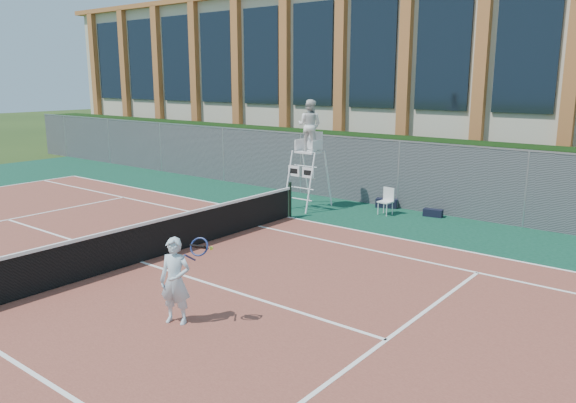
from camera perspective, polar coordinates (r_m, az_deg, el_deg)
The scene contains 12 objects.
ground at distance 13.53m, azimuth -14.72°, elevation -6.08°, with size 120.00×120.00×0.00m, color #233814.
apron at distance 14.11m, azimuth -11.48°, elevation -5.12°, with size 36.00×20.00×0.01m, color #0B3423.
tennis_court at distance 13.52m, azimuth -14.72°, elevation -6.00°, with size 23.77×10.97×0.02m, color brown.
tennis_net at distance 13.37m, azimuth -14.84°, elevation -3.90°, with size 0.10×11.30×1.10m.
fence at distance 19.65m, azimuth 5.97°, elevation 3.29°, with size 40.00×0.06×2.20m, color #595E60, non-canonical shape.
hedge at distance 20.66m, azimuth 7.77°, elevation 3.69°, with size 40.00×1.40×2.20m, color black.
building at distance 27.58m, azimuth 16.61°, elevation 11.82°, with size 45.00×10.60×8.22m.
umpire_chair at distance 18.21m, azimuth 2.20°, elevation 7.43°, with size 1.00×1.54×3.58m.
plastic_chair at distance 17.81m, azimuth 10.03°, elevation 0.26°, with size 0.42×0.42×0.84m.
sports_bag_near at distance 18.81m, azimuth 9.98°, elevation -0.16°, with size 0.70×0.28×0.30m, color black.
sports_bag_far at distance 17.91m, azimuth 14.51°, elevation -1.12°, with size 0.58×0.25×0.23m, color black.
tennis_player at distance 9.91m, azimuth -11.34°, elevation -7.88°, with size 0.92×0.70×1.56m.
Camera 1 is at (10.37, -7.60, 4.20)m, focal length 35.00 mm.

